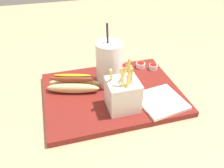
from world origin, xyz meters
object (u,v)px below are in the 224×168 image
Objects in this scene: fries_basket at (123,94)px; ketchup_cup_3 at (153,67)px; hot_dog_1 at (74,84)px; ketchup_cup_2 at (122,67)px; ketchup_cup_1 at (141,65)px; soda_cup at (109,64)px; napkin_stack at (161,101)px.

fries_basket reaches higher than ketchup_cup_3.
hot_dog_1 reaches higher than ketchup_cup_2.
fries_basket is 0.94× the size of hot_dog_1.
ketchup_cup_2 is (0.07, -0.00, -0.00)m from ketchup_cup_1.
soda_cup reaches higher than hot_dog_1.
fries_basket is 4.90× the size of ketchup_cup_1.
fries_basket is at bearing 44.84° from ketchup_cup_3.
soda_cup is 0.14m from fries_basket.
ketchup_cup_3 is at bearing -166.94° from soda_cup.
soda_cup reaches higher than ketchup_cup_1.
hot_dog_1 is at bearing 22.96° from ketchup_cup_2.
ketchup_cup_3 is 0.21m from napkin_stack.
ketchup_cup_2 reaches higher than napkin_stack.
hot_dog_1 is at bearing -44.32° from fries_basket.
hot_dog_1 reaches higher than napkin_stack.
soda_cup is at bearing 46.00° from ketchup_cup_2.
fries_basket reaches higher than ketchup_cup_2.
fries_basket is at bearing 55.84° from ketchup_cup_1.
hot_dog_1 is 0.29m from ketchup_cup_1.
hot_dog_1 is 0.32m from ketchup_cup_3.
ketchup_cup_1 is (-0.27, -0.08, -0.01)m from hot_dog_1.
hot_dog_1 reaches higher than ketchup_cup_1.
ketchup_cup_1 is 0.26× the size of napkin_stack.
ketchup_cup_1 is at bearing -124.16° from fries_basket.
ketchup_cup_2 is (-0.07, -0.21, -0.04)m from fries_basket.
ketchup_cup_1 is (-0.14, -0.21, -0.04)m from fries_basket.
ketchup_cup_2 is at bearing -75.81° from napkin_stack.
fries_basket is 4.77× the size of ketchup_cup_2.
ketchup_cup_2 is 0.12m from ketchup_cup_3.
soda_cup is 0.12m from ketchup_cup_2.
hot_dog_1 is 5.08× the size of ketchup_cup_2.
ketchup_cup_1 is 1.08× the size of ketchup_cup_3.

